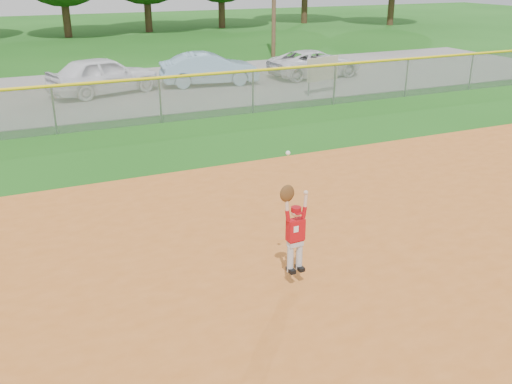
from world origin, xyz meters
TOP-DOWN VIEW (x-y plane):
  - ground at (0.00, 0.00)m, footprint 120.00×120.00m
  - clay_infield at (0.00, -3.00)m, footprint 24.00×16.00m
  - parking_strip at (0.00, 16.00)m, footprint 44.00×10.00m
  - car_white_a at (-0.85, 15.37)m, footprint 4.79×3.01m
  - car_blue at (3.68, 15.44)m, footprint 4.37×2.06m
  - car_white_b at (8.88, 15.27)m, footprint 4.54×2.28m
  - sponsor_sign at (7.20, 11.77)m, footprint 1.65×0.46m
  - outfield_fence at (0.00, 10.00)m, footprint 40.06×0.10m
  - ballplayer at (-0.90, -1.04)m, footprint 0.49×0.22m

SIDE VIEW (x-z plane):
  - ground at x=0.00m, z-range 0.00..0.00m
  - parking_strip at x=0.00m, z-range 0.00..0.03m
  - clay_infield at x=0.00m, z-range 0.00..0.04m
  - car_white_b at x=8.88m, z-range 0.03..1.26m
  - car_blue at x=3.68m, z-range 0.03..1.41m
  - car_white_a at x=-0.85m, z-range 0.03..1.55m
  - outfield_fence at x=0.00m, z-range 0.11..1.66m
  - sponsor_sign at x=7.20m, z-range 0.24..1.74m
  - ballplayer at x=-0.90m, z-range 0.01..2.05m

